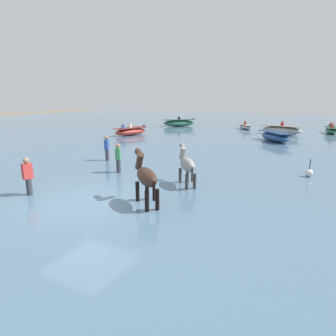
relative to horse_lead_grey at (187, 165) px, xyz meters
name	(u,v)px	position (x,y,z in m)	size (l,w,h in m)	color
ground_plane	(88,212)	(-2.07, -3.33, -1.09)	(120.00, 120.00, 0.00)	#756B56
water_surface	(198,154)	(-2.07, 6.67, -0.95)	(90.00, 90.00, 0.28)	slate
horse_lead_grey	(187,165)	(0.00, 0.00, 0.00)	(1.32, 1.48, 1.84)	gray
horse_trailing_dark_bay	(146,178)	(-0.32, -2.51, 0.09)	(1.60, 1.43, 1.99)	#382319
boat_distant_east	(331,130)	(5.73, 21.49, -0.49)	(1.29, 3.02, 1.07)	#337556
boat_near_starboard	(131,131)	(-10.62, 11.68, -0.46)	(2.09, 3.55, 1.15)	#BC382D
boat_far_inshore	(275,137)	(1.60, 13.74, -0.44)	(3.09, 3.43, 0.74)	#28518E
boat_mid_channel	(179,123)	(-10.11, 21.01, -0.41)	(3.74, 3.50, 1.27)	#337556
boat_near_port	(245,127)	(-2.41, 21.55, -0.55)	(2.24, 2.56, 0.96)	silver
boat_far_offshore	(282,130)	(1.57, 18.63, -0.41)	(3.83, 2.21, 1.27)	#B2AD9E
person_wading_mid	(107,150)	(-5.68, 2.19, -0.22)	(0.31, 0.37, 1.63)	#383842
person_onlooker_right	(118,160)	(-3.56, 0.36, -0.22)	(0.32, 0.38, 1.63)	#383842
person_wading_close	(28,179)	(-4.49, -3.60, -0.22)	(0.28, 0.36, 1.63)	#383842
channel_buoy	(309,173)	(4.26, 3.53, -0.63)	(0.34, 0.34, 0.77)	silver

